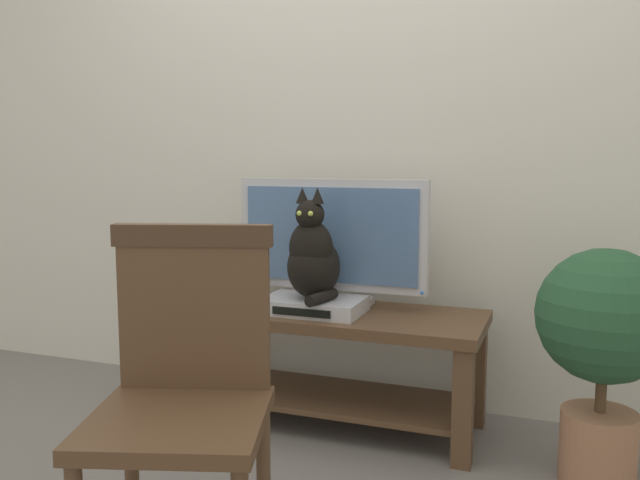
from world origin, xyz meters
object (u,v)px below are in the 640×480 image
object	(u,v)px
book_stack	(224,286)
tv	(332,240)
media_box	(314,305)
cat	(313,257)
potted_plant	(604,336)
tv_stand	(324,345)
wooden_chair	(185,377)

from	to	relation	value
book_stack	tv	bearing A→B (deg)	10.43
book_stack	media_box	bearing A→B (deg)	-7.24
cat	potted_plant	size ratio (longest dim) A/B	0.55
tv_stand	potted_plant	size ratio (longest dim) A/B	1.60
media_box	wooden_chair	size ratio (longest dim) A/B	0.43
tv	book_stack	xyz separation A→B (m)	(-0.46, -0.09, -0.21)
potted_plant	cat	bearing A→B (deg)	175.41
tv_stand	tv	world-z (taller)	tv
wooden_chair	cat	bearing A→B (deg)	91.15
tv_stand	media_box	bearing A→B (deg)	-117.91
media_box	tv_stand	bearing A→B (deg)	62.09
tv	wooden_chair	size ratio (longest dim) A/B	0.88
media_box	book_stack	bearing A→B (deg)	172.76
wooden_chair	potted_plant	world-z (taller)	wooden_chair
tv_stand	cat	size ratio (longest dim) A/B	2.91
book_stack	potted_plant	world-z (taller)	potted_plant
wooden_chair	potted_plant	size ratio (longest dim) A/B	1.14
tv_stand	potted_plant	xyz separation A→B (m)	(1.05, -0.15, 0.18)
cat	book_stack	distance (m)	0.47
wooden_chair	potted_plant	xyz separation A→B (m)	(1.05, 0.89, -0.02)
book_stack	potted_plant	distance (m)	1.52
media_box	wooden_chair	world-z (taller)	wooden_chair
tv	book_stack	distance (m)	0.52
tv_stand	potted_plant	bearing A→B (deg)	-8.15
wooden_chair	book_stack	world-z (taller)	wooden_chair
media_box	book_stack	distance (m)	0.44
wooden_chair	tv	bearing A→B (deg)	89.69
tv	wooden_chair	bearing A→B (deg)	-90.31
tv	book_stack	size ratio (longest dim) A/B	3.20
media_box	potted_plant	size ratio (longest dim) A/B	0.49
tv_stand	cat	xyz separation A→B (m)	(-0.03, -0.06, 0.38)
tv	wooden_chair	xyz separation A→B (m)	(-0.01, -1.13, -0.23)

